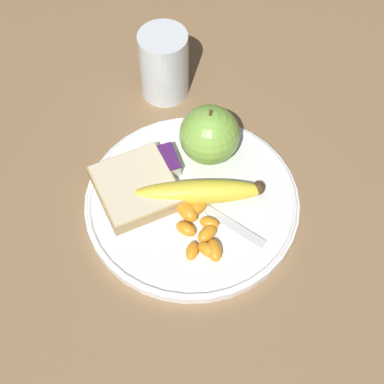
% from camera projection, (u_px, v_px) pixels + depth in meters
% --- Properties ---
extents(ground_plane, '(3.00, 3.00, 0.00)m').
position_uv_depth(ground_plane, '(192.00, 205.00, 0.85)').
color(ground_plane, olive).
extents(plate, '(0.28, 0.28, 0.01)m').
position_uv_depth(plate, '(192.00, 202.00, 0.84)').
color(plate, white).
rests_on(plate, ground_plane).
extents(juice_glass, '(0.07, 0.07, 0.11)m').
position_uv_depth(juice_glass, '(164.00, 66.00, 0.92)').
color(juice_glass, silver).
rests_on(juice_glass, ground_plane).
extents(apple, '(0.08, 0.08, 0.09)m').
position_uv_depth(apple, '(210.00, 135.00, 0.85)').
color(apple, '#84BC47').
rests_on(apple, plate).
extents(banana, '(0.08, 0.18, 0.03)m').
position_uv_depth(banana, '(198.00, 191.00, 0.83)').
color(banana, yellow).
rests_on(banana, plate).
extents(bread_slice, '(0.11, 0.11, 0.02)m').
position_uv_depth(bread_slice, '(136.00, 187.00, 0.84)').
color(bread_slice, tan).
rests_on(bread_slice, plate).
extents(fork, '(0.17, 0.12, 0.00)m').
position_uv_depth(fork, '(193.00, 201.00, 0.83)').
color(fork, silver).
rests_on(fork, plate).
extents(jam_packet, '(0.04, 0.04, 0.02)m').
position_uv_depth(jam_packet, '(164.00, 163.00, 0.86)').
color(jam_packet, white).
rests_on(jam_packet, plate).
extents(orange_segment_0, '(0.03, 0.04, 0.02)m').
position_uv_depth(orange_segment_0, '(195.00, 208.00, 0.82)').
color(orange_segment_0, orange).
rests_on(orange_segment_0, plate).
extents(orange_segment_1, '(0.03, 0.03, 0.02)m').
position_uv_depth(orange_segment_1, '(209.00, 233.00, 0.80)').
color(orange_segment_1, orange).
rests_on(orange_segment_1, plate).
extents(orange_segment_2, '(0.03, 0.03, 0.02)m').
position_uv_depth(orange_segment_2, '(186.00, 229.00, 0.80)').
color(orange_segment_2, orange).
rests_on(orange_segment_2, plate).
extents(orange_segment_3, '(0.03, 0.03, 0.02)m').
position_uv_depth(orange_segment_3, '(208.00, 250.00, 0.79)').
color(orange_segment_3, orange).
rests_on(orange_segment_3, plate).
extents(orange_segment_4, '(0.04, 0.03, 0.02)m').
position_uv_depth(orange_segment_4, '(187.00, 211.00, 0.82)').
color(orange_segment_4, orange).
rests_on(orange_segment_4, plate).
extents(orange_segment_5, '(0.03, 0.03, 0.01)m').
position_uv_depth(orange_segment_5, '(192.00, 251.00, 0.79)').
color(orange_segment_5, orange).
rests_on(orange_segment_5, plate).
extents(orange_segment_6, '(0.03, 0.03, 0.01)m').
position_uv_depth(orange_segment_6, '(209.00, 223.00, 0.81)').
color(orange_segment_6, orange).
rests_on(orange_segment_6, plate).
extents(orange_segment_7, '(0.03, 0.02, 0.02)m').
position_uv_depth(orange_segment_7, '(218.00, 249.00, 0.79)').
color(orange_segment_7, orange).
rests_on(orange_segment_7, plate).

